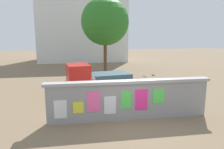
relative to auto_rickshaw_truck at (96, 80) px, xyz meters
The scene contains 8 objects.
ground 4.40m from the auto_rickshaw_truck, 75.61° to the left, with size 60.00×60.00×0.00m, color #7A664C.
poster_wall 3.98m from the auto_rickshaw_truck, 74.47° to the right, with size 6.91×0.42×1.68m.
auto_rickshaw_truck is the anchor object (origin of this frame).
motorcycle 3.60m from the auto_rickshaw_truck, 34.97° to the right, with size 1.90×0.56×0.87m.
bicycle_near 3.68m from the auto_rickshaw_truck, 10.49° to the left, with size 1.68×0.52×0.95m.
person_walking 2.72m from the auto_rickshaw_truck, 97.37° to the right, with size 0.37×0.37×1.62m.
tree_roadside 7.66m from the auto_rickshaw_truck, 77.59° to the left, with size 4.08×4.08×6.55m.
building_background 17.02m from the auto_rickshaw_truck, 90.58° to the left, with size 11.05×6.63×7.91m.
Camera 1 is at (-2.14, -8.41, 3.60)m, focal length 34.82 mm.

